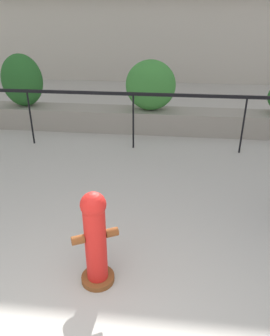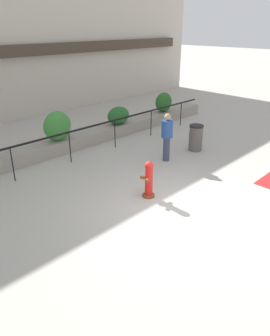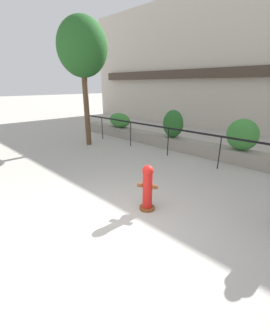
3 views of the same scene
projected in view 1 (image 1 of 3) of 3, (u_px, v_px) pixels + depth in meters
planter_wall_low at (139, 120)px, 7.67m from camera, size 18.00×0.70×0.50m
fence_railing_segment at (133, 99)px, 6.35m from camera, size 15.00×0.05×1.15m
hedge_bush_1 at (22, 80)px, 7.58m from camera, size 0.97×0.68×1.19m
hedge_bush_2 at (151, 85)px, 7.29m from camera, size 1.12×0.70×1.11m
fire_hydrant at (95, 239)px, 3.27m from camera, size 0.47×0.49×1.08m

